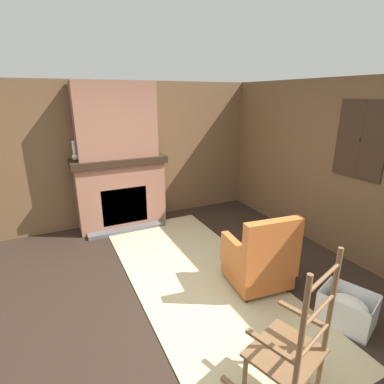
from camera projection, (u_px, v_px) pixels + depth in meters
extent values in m
plane|color=#2D2119|center=(174.00, 303.00, 3.34)|extent=(14.00, 14.00, 0.00)
cube|color=brown|center=(115.00, 155.00, 5.17)|extent=(0.06, 5.71, 2.44)
cube|color=brown|center=(349.00, 172.00, 4.03)|extent=(5.71, 0.06, 2.44)
cube|color=#382619|center=(361.00, 140.00, 3.78)|extent=(0.69, 0.02, 0.98)
cube|color=silver|center=(361.00, 140.00, 3.78)|extent=(0.65, 0.01, 0.94)
cube|color=#382619|center=(361.00, 140.00, 3.78)|extent=(0.02, 0.02, 0.94)
cube|color=#382619|center=(361.00, 140.00, 3.78)|extent=(0.65, 0.02, 0.02)
cube|color=#93604C|center=(121.00, 195.00, 5.17)|extent=(0.44, 1.45, 1.11)
cube|color=black|center=(124.00, 205.00, 5.05)|extent=(0.08, 0.75, 0.62)
cube|color=#565451|center=(128.00, 230.00, 5.07)|extent=(0.16, 1.30, 0.06)
cube|color=black|center=(119.00, 161.00, 4.98)|extent=(0.54, 1.55, 0.11)
cube|color=#93604C|center=(116.00, 120.00, 4.77)|extent=(0.39, 1.27, 1.20)
cube|color=#C6B789|center=(200.00, 278.00, 3.79)|extent=(3.82, 1.62, 0.01)
cube|color=#C6662D|center=(257.00, 271.00, 3.61)|extent=(0.69, 0.71, 0.24)
cube|color=#C6662D|center=(257.00, 260.00, 3.57)|extent=(0.72, 0.75, 0.18)
cube|color=#C6662D|center=(273.00, 243.00, 3.22)|extent=(0.20, 0.69, 0.53)
cube|color=#C6662D|center=(235.00, 249.00, 3.43)|extent=(0.59, 0.16, 0.20)
cube|color=#C6662D|center=(279.00, 241.00, 3.62)|extent=(0.59, 0.16, 0.20)
cylinder|color=#332319|center=(226.00, 275.00, 3.81)|extent=(0.06, 0.06, 0.06)
cylinder|color=#332319|center=(264.00, 267.00, 3.98)|extent=(0.06, 0.06, 0.06)
cylinder|color=#332319|center=(247.00, 300.00, 3.34)|extent=(0.06, 0.06, 0.06)
cylinder|color=#332319|center=(288.00, 290.00, 3.51)|extent=(0.06, 0.06, 0.06)
cube|color=brown|center=(294.00, 377.00, 2.44)|extent=(0.77, 0.28, 0.04)
cylinder|color=brown|center=(245.00, 375.00, 2.21)|extent=(0.05, 0.05, 0.38)
cylinder|color=brown|center=(276.00, 343.00, 2.50)|extent=(0.05, 0.05, 0.38)
cylinder|color=brown|center=(320.00, 372.00, 2.24)|extent=(0.05, 0.05, 0.38)
cube|color=brown|center=(285.00, 352.00, 2.17)|extent=(0.57, 0.62, 0.02)
cylinder|color=brown|center=(301.00, 337.00, 1.77)|extent=(0.05, 0.05, 0.85)
cylinder|color=brown|center=(332.00, 303.00, 2.05)|extent=(0.05, 0.05, 0.85)
cylinder|color=brown|center=(314.00, 340.00, 1.96)|extent=(0.15, 0.40, 0.03)
cylinder|color=brown|center=(319.00, 310.00, 1.89)|extent=(0.15, 0.40, 0.03)
cylinder|color=brown|center=(324.00, 277.00, 1.82)|extent=(0.15, 0.40, 0.03)
cube|color=brown|center=(271.00, 346.00, 1.96)|extent=(0.39, 0.16, 0.02)
cube|color=brown|center=(303.00, 314.00, 2.24)|extent=(0.39, 0.16, 0.02)
cylinder|color=brown|center=(265.00, 232.00, 4.89)|extent=(0.24, 0.43, 0.14)
cylinder|color=brown|center=(269.00, 236.00, 4.76)|extent=(0.24, 0.43, 0.14)
cylinder|color=brown|center=(274.00, 240.00, 4.62)|extent=(0.24, 0.43, 0.14)
cube|color=white|center=(344.00, 322.00, 3.05)|extent=(0.60, 0.54, 0.01)
cube|color=white|center=(374.00, 320.00, 2.84)|extent=(0.15, 0.37, 0.34)
cube|color=white|center=(323.00, 298.00, 3.16)|extent=(0.15, 0.37, 0.34)
cube|color=white|center=(353.00, 299.00, 3.13)|extent=(0.47, 0.18, 0.34)
cube|color=white|center=(340.00, 318.00, 2.87)|extent=(0.47, 0.18, 0.34)
ellipsoid|color=white|center=(347.00, 307.00, 2.99)|extent=(0.48, 0.43, 0.21)
ellipsoid|color=silver|center=(75.00, 157.00, 4.70)|extent=(0.10, 0.10, 0.11)
cylinder|color=white|center=(74.00, 147.00, 4.66)|extent=(0.05, 0.05, 0.20)
cube|color=brown|center=(123.00, 153.00, 5.02)|extent=(0.14, 0.24, 0.12)
cube|color=silver|center=(124.00, 153.00, 4.95)|extent=(0.01, 0.04, 0.02)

